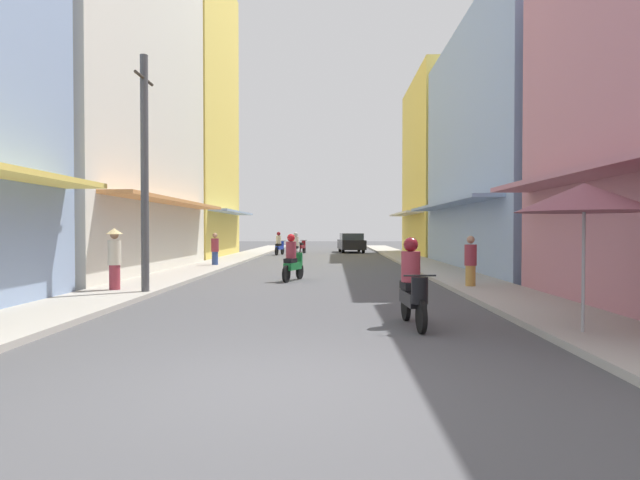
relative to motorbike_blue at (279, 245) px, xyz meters
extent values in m
plane|color=#4C4C4F|center=(2.98, -9.83, -0.70)|extent=(105.25, 105.25, 0.00)
cube|color=#ADA89E|center=(-2.01, -9.83, -0.64)|extent=(2.07, 55.84, 0.12)
cube|color=#ADA89E|center=(7.98, -9.83, -0.64)|extent=(2.07, 55.84, 0.12)
cube|color=silver|center=(-6.05, -15.07, 6.54)|extent=(6.00, 12.93, 14.48)
cube|color=#D88C4C|center=(-2.55, -15.07, 2.10)|extent=(1.10, 11.64, 0.12)
cube|color=#EFD159|center=(-6.05, -3.29, 8.16)|extent=(6.00, 9.85, 17.73)
cube|color=#8CA5CC|center=(-2.55, -3.29, 2.10)|extent=(1.10, 8.87, 0.12)
cube|color=#B7727F|center=(8.51, -25.59, 2.10)|extent=(1.10, 9.28, 0.12)
cube|color=#8CA5CC|center=(12.01, -12.77, 4.54)|extent=(6.00, 13.97, 10.48)
cube|color=#8CA5CC|center=(8.51, -12.77, 2.10)|extent=(1.10, 12.58, 0.12)
cube|color=#EFD159|center=(12.01, 0.06, 5.21)|extent=(6.00, 10.30, 11.82)
cube|color=silver|center=(8.51, 0.06, 2.10)|extent=(1.10, 9.27, 0.12)
cylinder|color=black|center=(0.14, 0.64, -0.42)|extent=(0.20, 0.56, 0.56)
cylinder|color=black|center=(-0.13, -0.58, -0.42)|extent=(0.20, 0.56, 0.56)
cube|color=#1E38B7|center=(0.00, -0.02, -0.20)|extent=(0.49, 1.04, 0.24)
cube|color=black|center=(-0.05, -0.22, 0.00)|extent=(0.40, 0.61, 0.14)
cylinder|color=#1E38B7|center=(0.12, 0.52, 0.00)|extent=(0.28, 0.28, 0.45)
cylinder|color=black|center=(0.12, 0.52, 0.25)|extent=(0.54, 0.15, 0.03)
cylinder|color=beige|center=(-0.04, -0.17, 0.35)|extent=(0.34, 0.34, 0.55)
sphere|color=maroon|center=(-0.04, -0.17, 0.75)|extent=(0.26, 0.26, 0.26)
cylinder|color=black|center=(5.08, -26.84, -0.42)|extent=(0.12, 0.56, 0.56)
cylinder|color=black|center=(5.00, -25.59, -0.42)|extent=(0.12, 0.56, 0.56)
cube|color=black|center=(5.04, -26.17, -0.20)|extent=(0.34, 1.02, 0.24)
cube|color=black|center=(5.03, -25.97, 0.00)|extent=(0.32, 0.58, 0.14)
cylinder|color=black|center=(5.08, -26.72, 0.00)|extent=(0.28, 0.28, 0.45)
cylinder|color=black|center=(5.08, -26.72, 0.25)|extent=(0.55, 0.07, 0.03)
cylinder|color=#99333F|center=(5.03, -26.02, 0.35)|extent=(0.34, 0.34, 0.55)
sphere|color=maroon|center=(5.03, -26.02, 0.75)|extent=(0.26, 0.26, 0.26)
cylinder|color=black|center=(2.48, -17.40, -0.42)|extent=(0.24, 0.56, 0.56)
cylinder|color=black|center=(2.12, -18.60, -0.42)|extent=(0.24, 0.56, 0.56)
cube|color=#197233|center=(2.28, -18.05, -0.20)|extent=(0.56, 1.04, 0.24)
cube|color=black|center=(2.23, -18.24, 0.00)|extent=(0.43, 0.62, 0.14)
cylinder|color=#197233|center=(2.44, -17.52, 0.00)|extent=(0.28, 0.28, 0.45)
cylinder|color=black|center=(2.44, -17.52, 0.25)|extent=(0.54, 0.19, 0.03)
cylinder|color=#99333F|center=(2.24, -18.19, 0.35)|extent=(0.34, 0.34, 0.55)
sphere|color=red|center=(2.24, -18.19, 0.75)|extent=(0.26, 0.26, 0.26)
cylinder|color=black|center=(1.52, -4.31, -0.42)|extent=(0.11, 0.56, 0.56)
cylinder|color=black|center=(1.45, -5.56, -0.42)|extent=(0.11, 0.56, 0.56)
cube|color=silver|center=(1.48, -4.98, -0.20)|extent=(0.33, 1.01, 0.24)
cube|color=black|center=(1.47, -5.18, 0.00)|extent=(0.31, 0.57, 0.14)
cylinder|color=silver|center=(1.51, -4.43, 0.00)|extent=(0.28, 0.28, 0.45)
cylinder|color=black|center=(1.51, -4.43, 0.25)|extent=(0.55, 0.06, 0.03)
cylinder|color=beige|center=(1.48, -5.13, 0.35)|extent=(0.34, 0.34, 0.55)
sphere|color=#B2B2B7|center=(1.48, -5.13, 0.75)|extent=(0.26, 0.26, 0.26)
cylinder|color=black|center=(1.53, 2.73, -0.42)|extent=(0.21, 0.56, 0.56)
cylinder|color=black|center=(1.24, 1.52, -0.42)|extent=(0.21, 0.56, 0.56)
cube|color=maroon|center=(1.37, 2.07, -0.20)|extent=(0.51, 1.04, 0.24)
cube|color=black|center=(1.33, 1.88, 0.00)|extent=(0.40, 0.61, 0.14)
cylinder|color=maroon|center=(1.50, 2.61, 0.00)|extent=(0.28, 0.28, 0.45)
cylinder|color=black|center=(1.50, 2.61, 0.25)|extent=(0.54, 0.16, 0.03)
cube|color=black|center=(5.03, 4.18, -0.10)|extent=(2.07, 4.22, 0.70)
cube|color=#333D47|center=(5.05, 4.03, 0.45)|extent=(1.76, 2.22, 0.60)
cylinder|color=black|center=(4.19, 5.36, -0.38)|extent=(0.23, 0.65, 0.64)
cylinder|color=black|center=(5.69, 5.48, -0.38)|extent=(0.23, 0.65, 0.64)
cylinder|color=black|center=(4.38, 2.87, -0.38)|extent=(0.23, 0.65, 0.64)
cylinder|color=black|center=(5.88, 2.99, -0.38)|extent=(0.23, 0.65, 0.64)
cylinder|color=#99333F|center=(-2.19, -21.71, -0.31)|extent=(0.28, 0.28, 0.78)
cylinder|color=beige|center=(-2.19, -21.71, 0.41)|extent=(0.34, 0.34, 0.66)
sphere|color=#9E7256|center=(-2.19, -21.71, 0.88)|extent=(0.22, 0.22, 0.22)
cone|color=#D1B77A|center=(-2.19, -21.71, 0.98)|extent=(0.44, 0.44, 0.16)
cylinder|color=#334C8C|center=(-1.75, -11.79, -0.35)|extent=(0.28, 0.28, 0.72)
cylinder|color=#99333F|center=(-1.75, -11.79, 0.32)|extent=(0.34, 0.34, 0.61)
sphere|color=tan|center=(-1.75, -11.79, 0.76)|extent=(0.22, 0.22, 0.22)
cylinder|color=#BF8C3F|center=(7.54, -20.55, -0.35)|extent=(0.28, 0.28, 0.70)
cylinder|color=#99333F|center=(7.54, -20.55, 0.29)|extent=(0.34, 0.34, 0.59)
sphere|color=tan|center=(7.54, -20.55, 0.73)|extent=(0.22, 0.22, 0.22)
cylinder|color=#99999E|center=(7.53, -27.25, 0.43)|extent=(0.05, 0.05, 2.27)
cone|color=#8C4C59|center=(7.53, -27.25, 1.51)|extent=(2.06, 2.06, 0.45)
cylinder|color=#4C4C4F|center=(-1.23, -22.09, 2.40)|extent=(0.20, 0.20, 6.21)
cylinder|color=#3F382D|center=(-1.23, -22.09, 4.90)|extent=(0.08, 1.20, 0.08)
camera|label=1|loc=(3.62, -35.47, 1.01)|focal=29.35mm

